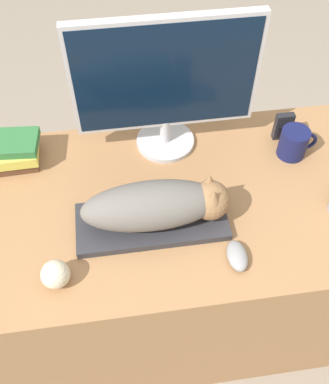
% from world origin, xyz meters
% --- Properties ---
extents(desk, '(1.33, 0.71, 0.73)m').
position_xyz_m(desk, '(0.00, 0.36, 0.36)').
color(desk, '#9E7047').
rests_on(desk, ground_plane).
extents(keyboard, '(0.44, 0.18, 0.02)m').
position_xyz_m(keyboard, '(-0.09, 0.27, 0.74)').
color(keyboard, '#2D2D33').
rests_on(keyboard, desk).
extents(cat, '(0.42, 0.15, 0.14)m').
position_xyz_m(cat, '(-0.06, 0.27, 0.82)').
color(cat, '#66605B').
rests_on(cat, keyboard).
extents(monitor, '(0.56, 0.19, 0.46)m').
position_xyz_m(monitor, '(-0.01, 0.60, 0.99)').
color(monitor, '#B7B7BC').
rests_on(monitor, desk).
extents(computer_mouse, '(0.06, 0.10, 0.04)m').
position_xyz_m(computer_mouse, '(0.12, 0.12, 0.75)').
color(computer_mouse, gray).
rests_on(computer_mouse, desk).
extents(coffee_mug, '(0.13, 0.09, 0.10)m').
position_xyz_m(coffee_mug, '(0.40, 0.49, 0.78)').
color(coffee_mug, '#141947').
rests_on(coffee_mug, desk).
extents(baseball, '(0.08, 0.08, 0.08)m').
position_xyz_m(baseball, '(-0.37, 0.13, 0.77)').
color(baseball, beige).
rests_on(baseball, desk).
extents(phone, '(0.06, 0.03, 0.10)m').
position_xyz_m(phone, '(0.39, 0.57, 0.78)').
color(phone, black).
rests_on(phone, desk).
extents(book_stack, '(0.20, 0.14, 0.09)m').
position_xyz_m(book_stack, '(-0.51, 0.59, 0.78)').
color(book_stack, brown).
rests_on(book_stack, desk).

